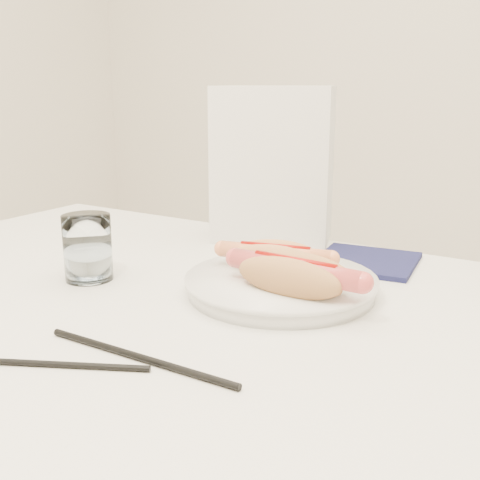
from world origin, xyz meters
The scene contains 9 objects.
table centered at (0.00, 0.00, 0.69)m, with size 1.20×0.80×0.75m.
plate centered at (0.08, 0.11, 0.76)m, with size 0.24×0.24×0.02m, color silver.
hotdog_left centered at (0.06, 0.14, 0.79)m, with size 0.15×0.08×0.04m.
hotdog_right centered at (0.12, 0.07, 0.79)m, with size 0.17×0.07×0.05m.
water_glass centered at (-0.18, 0.02, 0.80)m, with size 0.07×0.07×0.09m, color silver.
chopstick_near centered at (-0.01, -0.19, 0.75)m, with size 0.01×0.01×0.20m, color black.
chopstick_far centered at (0.05, -0.13, 0.75)m, with size 0.01×0.01×0.23m, color black.
napkin_box centered at (-0.07, 0.35, 0.88)m, with size 0.20×0.11×0.26m, color silver.
navy_napkin centered at (0.12, 0.30, 0.75)m, with size 0.14×0.14×0.01m, color #13153C.
Camera 1 is at (0.42, -0.54, 1.02)m, focal length 44.85 mm.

